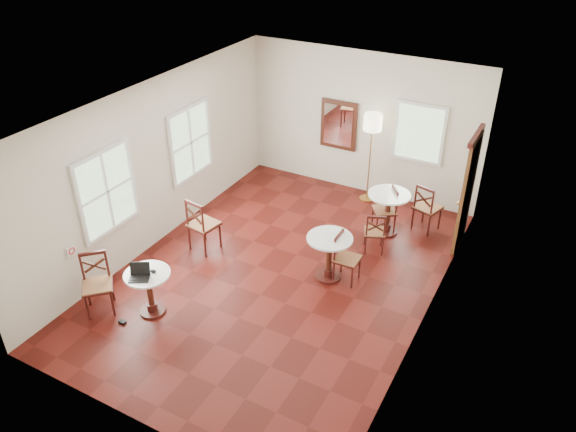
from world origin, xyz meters
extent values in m
plane|color=#51120D|center=(0.00, 0.00, 0.00)|extent=(7.00, 7.00, 0.00)
cube|color=silver|center=(0.00, 3.50, 1.50)|extent=(5.00, 0.02, 3.00)
cube|color=silver|center=(0.00, -3.50, 1.50)|extent=(5.00, 0.02, 3.00)
cube|color=silver|center=(-2.50, 0.00, 1.50)|extent=(0.02, 7.00, 3.00)
cube|color=silver|center=(2.50, 0.00, 1.50)|extent=(0.02, 7.00, 3.00)
cube|color=white|center=(0.00, 0.00, 3.00)|extent=(5.00, 7.00, 0.02)
cube|color=brown|center=(2.46, 2.40, 1.05)|extent=(0.06, 0.90, 2.10)
cube|color=#401410|center=(2.44, 2.40, 2.15)|extent=(0.08, 1.02, 0.08)
sphere|color=#BF8C3F|center=(2.40, 2.08, 1.00)|extent=(0.07, 0.07, 0.07)
cube|color=#441C12|center=(-0.50, 3.46, 1.40)|extent=(0.80, 0.05, 1.05)
cube|color=white|center=(-0.50, 3.43, 1.40)|extent=(0.64, 0.02, 0.88)
cube|color=white|center=(-2.47, -2.10, 0.95)|extent=(0.02, 0.16, 0.16)
torus|color=red|center=(-2.46, -2.10, 0.95)|extent=(0.02, 0.12, 0.12)
cube|color=white|center=(-2.47, -1.20, 1.55)|extent=(0.06, 1.22, 1.42)
cube|color=white|center=(-2.47, 1.00, 1.55)|extent=(0.06, 1.22, 1.42)
cube|color=white|center=(1.20, 3.47, 1.55)|extent=(1.02, 0.06, 1.22)
cylinder|color=#401410|center=(-1.28, -1.80, 0.02)|extent=(0.40, 0.40, 0.04)
cylinder|color=#401410|center=(-1.28, -1.80, 0.10)|extent=(0.16, 0.16, 0.12)
cylinder|color=#441C12|center=(-1.28, -1.80, 0.40)|extent=(0.09, 0.09, 0.60)
cylinder|color=#401410|center=(-1.28, -1.80, 0.68)|extent=(0.14, 0.14, 0.06)
cylinder|color=white|center=(-1.28, -1.80, 0.73)|extent=(0.70, 0.70, 0.03)
cylinder|color=#401410|center=(0.77, 0.31, 0.02)|extent=(0.44, 0.44, 0.04)
cylinder|color=#401410|center=(0.77, 0.31, 0.11)|extent=(0.17, 0.17, 0.13)
cylinder|color=#441C12|center=(0.77, 0.31, 0.44)|extent=(0.10, 0.10, 0.65)
cylinder|color=#401410|center=(0.77, 0.31, 0.74)|extent=(0.15, 0.15, 0.07)
cylinder|color=white|center=(0.77, 0.31, 0.79)|extent=(0.76, 0.76, 0.03)
cylinder|color=#401410|center=(1.14, 2.12, 0.02)|extent=(0.45, 0.45, 0.05)
cylinder|color=#401410|center=(1.14, 2.12, 0.11)|extent=(0.18, 0.18, 0.14)
cylinder|color=#441C12|center=(1.14, 2.12, 0.45)|extent=(0.10, 0.10, 0.68)
cylinder|color=#401410|center=(1.14, 2.12, 0.77)|extent=(0.16, 0.16, 0.07)
cylinder|color=white|center=(1.14, 2.12, 0.82)|extent=(0.79, 0.79, 0.03)
cylinder|color=#401410|center=(-1.35, 0.21, 0.25)|extent=(0.04, 0.04, 0.49)
cylinder|color=#401410|center=(-1.42, -0.18, 0.25)|extent=(0.04, 0.04, 0.49)
cylinder|color=#401410|center=(-1.74, 0.27, 0.25)|extent=(0.04, 0.04, 0.49)
cylinder|color=#401410|center=(-1.80, -0.12, 0.25)|extent=(0.04, 0.04, 0.49)
cube|color=#401410|center=(-1.58, 0.05, 0.50)|extent=(0.55, 0.55, 0.03)
cube|color=#935E3B|center=(-1.58, 0.05, 0.51)|extent=(0.52, 0.52, 0.04)
cylinder|color=#401410|center=(-1.42, -0.18, 0.76)|extent=(0.04, 0.04, 0.55)
cylinder|color=#401410|center=(-1.80, -0.12, 0.76)|extent=(0.04, 0.04, 0.55)
cube|color=#401410|center=(-1.61, -0.15, 1.02)|extent=(0.42, 0.10, 0.05)
cube|color=#441C12|center=(-1.61, -0.15, 0.78)|extent=(0.35, 0.08, 0.24)
cube|color=#441C12|center=(-1.61, -0.15, 0.78)|extent=(0.35, 0.08, 0.24)
cylinder|color=#401410|center=(-2.01, -2.40, 0.23)|extent=(0.04, 0.04, 0.46)
cylinder|color=#401410|center=(-2.26, -2.14, 0.23)|extent=(0.04, 0.04, 0.46)
cylinder|color=#401410|center=(-1.74, -2.14, 0.23)|extent=(0.04, 0.04, 0.46)
cylinder|color=#401410|center=(-2.00, -1.88, 0.23)|extent=(0.04, 0.04, 0.46)
cube|color=#401410|center=(-2.00, -2.14, 0.47)|extent=(0.64, 0.64, 0.03)
cube|color=#935E3B|center=(-2.00, -2.14, 0.48)|extent=(0.61, 0.61, 0.04)
cylinder|color=#401410|center=(-2.26, -2.14, 0.72)|extent=(0.04, 0.04, 0.51)
cylinder|color=#401410|center=(-2.00, -1.88, 0.72)|extent=(0.04, 0.04, 0.51)
cube|color=#401410|center=(-2.13, -2.01, 0.96)|extent=(0.30, 0.30, 0.05)
cube|color=#441C12|center=(-2.13, -2.01, 0.73)|extent=(0.26, 0.25, 0.23)
cube|color=#441C12|center=(-2.13, -2.01, 0.73)|extent=(0.26, 0.25, 0.23)
cylinder|color=#401410|center=(1.23, 1.63, 0.19)|extent=(0.03, 0.03, 0.38)
cylinder|color=#401410|center=(1.35, 1.35, 0.19)|extent=(0.03, 0.03, 0.38)
cylinder|color=#401410|center=(0.95, 1.51, 0.19)|extent=(0.03, 0.03, 0.38)
cylinder|color=#401410|center=(1.07, 1.23, 0.19)|extent=(0.03, 0.03, 0.38)
cube|color=#401410|center=(1.15, 1.43, 0.39)|extent=(0.49, 0.49, 0.03)
cube|color=#935E3B|center=(1.15, 1.43, 0.40)|extent=(0.47, 0.47, 0.03)
cylinder|color=#401410|center=(1.35, 1.35, 0.60)|extent=(0.03, 0.03, 0.43)
cylinder|color=#401410|center=(1.07, 1.23, 0.60)|extent=(0.03, 0.03, 0.43)
cube|color=#401410|center=(1.21, 1.29, 0.79)|extent=(0.31, 0.16, 0.04)
cube|color=#441C12|center=(1.21, 1.29, 0.61)|extent=(0.26, 0.13, 0.19)
cube|color=#441C12|center=(1.21, 1.29, 0.61)|extent=(0.26, 0.13, 0.19)
cylinder|color=#401410|center=(1.23, 0.23, 0.21)|extent=(0.03, 0.03, 0.41)
cylinder|color=#401410|center=(0.90, 0.23, 0.21)|extent=(0.03, 0.03, 0.41)
cylinder|color=#401410|center=(1.23, 0.56, 0.21)|extent=(0.03, 0.03, 0.41)
cylinder|color=#401410|center=(0.90, 0.56, 0.21)|extent=(0.03, 0.03, 0.41)
cube|color=#401410|center=(1.06, 0.39, 0.42)|extent=(0.41, 0.41, 0.03)
cube|color=#935E3B|center=(1.06, 0.39, 0.43)|extent=(0.39, 0.39, 0.04)
cylinder|color=#401410|center=(0.90, 0.23, 0.64)|extent=(0.03, 0.03, 0.46)
cylinder|color=#401410|center=(0.90, 0.56, 0.64)|extent=(0.03, 0.03, 0.46)
cube|color=#401410|center=(0.90, 0.39, 0.85)|extent=(0.04, 0.35, 0.05)
cube|color=#441C12|center=(0.90, 0.39, 0.65)|extent=(0.03, 0.30, 0.20)
cube|color=#441C12|center=(0.90, 0.39, 0.65)|extent=(0.03, 0.30, 0.20)
cylinder|color=#401410|center=(2.00, 2.72, 0.23)|extent=(0.04, 0.04, 0.46)
cylinder|color=#401410|center=(1.89, 2.37, 0.23)|extent=(0.04, 0.04, 0.46)
cylinder|color=#401410|center=(1.65, 2.83, 0.23)|extent=(0.04, 0.04, 0.46)
cylinder|color=#401410|center=(1.54, 2.48, 0.23)|extent=(0.04, 0.04, 0.46)
cube|color=#401410|center=(1.77, 2.60, 0.46)|extent=(0.56, 0.56, 0.03)
cube|color=#935E3B|center=(1.77, 2.60, 0.48)|extent=(0.53, 0.53, 0.04)
cylinder|color=#401410|center=(1.89, 2.37, 0.71)|extent=(0.04, 0.04, 0.51)
cylinder|color=#401410|center=(1.54, 2.48, 0.71)|extent=(0.04, 0.04, 0.51)
cube|color=#401410|center=(1.72, 2.43, 0.94)|extent=(0.38, 0.15, 0.05)
cube|color=#441C12|center=(1.72, 2.43, 0.72)|extent=(0.32, 0.12, 0.22)
cube|color=#441C12|center=(1.72, 2.43, 0.72)|extent=(0.32, 0.12, 0.22)
cylinder|color=#401410|center=(0.83, 2.21, 0.21)|extent=(0.03, 0.03, 0.42)
cylinder|color=#401410|center=(1.11, 2.40, 0.21)|extent=(0.03, 0.03, 0.42)
cylinder|color=#401410|center=(1.02, 1.93, 0.21)|extent=(0.03, 0.03, 0.42)
cylinder|color=#401410|center=(1.30, 2.12, 0.21)|extent=(0.03, 0.03, 0.42)
cube|color=#401410|center=(1.07, 2.17, 0.43)|extent=(0.58, 0.58, 0.03)
cube|color=#935E3B|center=(1.07, 2.17, 0.44)|extent=(0.55, 0.55, 0.04)
cylinder|color=#401410|center=(1.11, 2.40, 0.66)|extent=(0.03, 0.03, 0.47)
cylinder|color=#401410|center=(1.30, 2.12, 0.66)|extent=(0.03, 0.03, 0.47)
cube|color=#401410|center=(1.20, 2.26, 0.88)|extent=(0.23, 0.31, 0.05)
cube|color=#441C12|center=(1.20, 2.26, 0.67)|extent=(0.19, 0.26, 0.21)
cube|color=#441C12|center=(1.20, 2.26, 0.67)|extent=(0.19, 0.26, 0.21)
cylinder|color=#BF8C3F|center=(0.35, 3.15, 0.02)|extent=(0.30, 0.30, 0.03)
cylinder|color=#BF8C3F|center=(0.35, 3.15, 0.86)|extent=(0.03, 0.03, 1.73)
cylinder|color=beige|center=(0.35, 3.15, 1.73)|extent=(0.37, 0.37, 0.32)
cube|color=black|center=(-1.29, -1.95, 0.75)|extent=(0.36, 0.33, 0.02)
cube|color=black|center=(-1.29, -1.95, 0.76)|extent=(0.27, 0.23, 0.00)
cube|color=black|center=(-1.34, -1.86, 0.85)|extent=(0.29, 0.20, 0.20)
cube|color=silver|center=(-1.34, -1.86, 0.85)|extent=(0.25, 0.17, 0.16)
ellipsoid|color=black|center=(-1.21, -1.73, 0.76)|extent=(0.13, 0.11, 0.04)
cylinder|color=#0F0F34|center=(-1.44, -1.78, 0.79)|extent=(0.09, 0.09, 0.10)
torus|color=#0F0F34|center=(-1.39, -1.78, 0.79)|extent=(0.07, 0.01, 0.07)
cylinder|color=white|center=(-1.32, -1.81, 0.80)|extent=(0.07, 0.07, 0.11)
cube|color=black|center=(-1.51, -2.23, 0.02)|extent=(0.11, 0.07, 0.04)
camera|label=1|loc=(3.78, -6.72, 5.83)|focal=34.97mm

